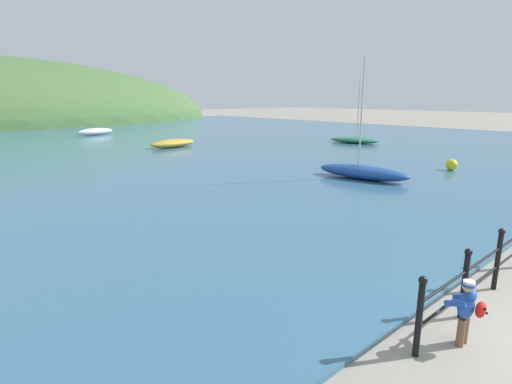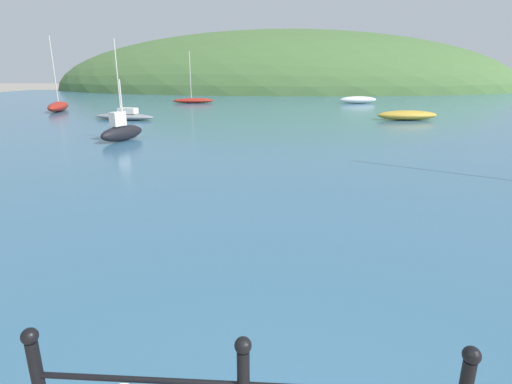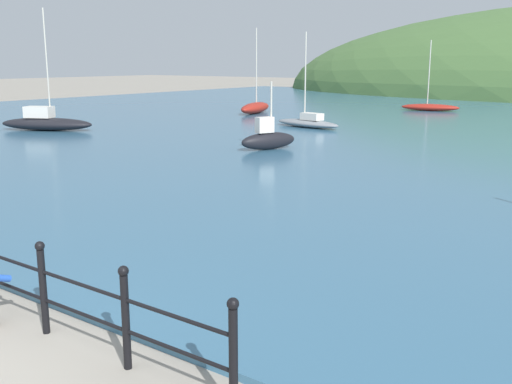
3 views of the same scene
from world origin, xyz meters
name	(u,v)px [view 2 (image 2 of 3)]	position (x,y,z in m)	size (l,w,h in m)	color
water	(283,109)	(0.00, 32.00, 0.05)	(80.00, 60.00, 0.10)	#386684
far_hillside	(283,90)	(0.00, 67.68, 0.00)	(74.01, 40.71, 18.47)	#476B38
boat_far_right	(193,100)	(-8.32, 36.54, 0.35)	(3.89, 1.87, 4.57)	maroon
boat_nearest_quay	(407,115)	(7.47, 24.19, 0.38)	(3.74, 1.66, 0.57)	gold
boat_blue_hull	(122,131)	(-6.85, 15.68, 0.51)	(1.44, 2.40, 2.52)	black
boat_far_left	(358,100)	(6.83, 37.20, 0.42)	(3.55, 1.50, 0.64)	silver
boat_mid_harbor	(58,106)	(-16.60, 28.18, 0.46)	(2.14, 4.29, 5.25)	maroon
boat_twin_mast	(125,115)	(-9.64, 23.15, 0.36)	(4.01, 1.76, 4.65)	gray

